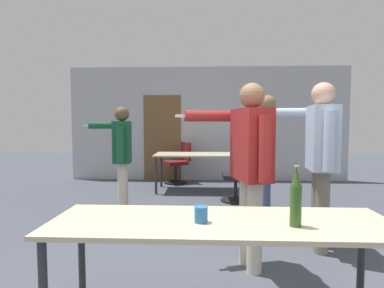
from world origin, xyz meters
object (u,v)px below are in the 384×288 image
Objects in this scene: office_chair_side_rolled at (179,164)px; drink_cup at (201,214)px; person_right_polo at (121,150)px; office_chair_near_pushed at (240,178)px; person_far_watching at (250,158)px; person_near_casual at (266,142)px; beer_bottle at (296,198)px; person_left_plaid at (320,150)px.

drink_cup is (0.58, -5.03, 0.37)m from office_chair_side_rolled.
office_chair_near_pushed is at bearing -76.86° from person_right_polo.
drink_cup is (-0.44, -0.97, -0.24)m from person_far_watching.
person_near_casual is at bearing 70.70° from drink_cup.
person_near_casual reaches higher than person_right_polo.
office_chair_side_rolled reaches higher than office_chair_near_pushed.
person_right_polo is at bearing 102.72° from person_near_casual.
person_far_watching is 17.63× the size of drink_cup.
office_chair_side_rolled is at bearing 96.59° from drink_cup.
person_far_watching is 1.92× the size of office_chair_near_pushed.
beer_bottle is (0.12, -1.02, -0.12)m from person_far_watching.
beer_bottle is 3.68× the size of drink_cup.
beer_bottle is (-0.69, -1.47, -0.16)m from person_left_plaid.
office_chair_side_rolled is 2.58× the size of beer_bottle.
drink_cup is at bearing -165.06° from person_right_polo.
office_chair_near_pushed is 9.18× the size of drink_cup.
person_near_casual is 18.08× the size of drink_cup.
person_far_watching reaches higher than office_chair_side_rolled.
drink_cup is at bearing 173.09° from person_near_casual.
beer_bottle is at bearing -4.85° from drink_cup.
person_left_plaid is 1.91m from drink_cup.
person_near_casual is 2.16m from person_right_polo.
office_chair_side_rolled is (-1.83, 3.61, -0.65)m from person_left_plaid.
person_far_watching reaches higher than beer_bottle.
person_right_polo is at bearing 29.81° from person_far_watching.
person_right_polo is 4.48× the size of beer_bottle.
office_chair_side_rolled is at bearing -25.41° from person_right_polo.
office_chair_side_rolled is at bearing 34.24° from person_left_plaid.
beer_bottle is at bearing -156.39° from person_right_polo.
office_chair_side_rolled is at bearing -1.38° from person_far_watching.
person_near_casual is 2.81m from drink_cup.
person_left_plaid is 4.97× the size of beer_bottle.
drink_cup is (-1.25, -1.42, -0.28)m from person_left_plaid.
person_right_polo is 2.55m from office_chair_side_rolled.
person_near_casual is 2.90m from office_chair_side_rolled.
office_chair_near_pushed is (-0.28, 0.80, -0.67)m from person_near_casual.
office_chair_near_pushed is (0.21, 2.47, -0.63)m from person_far_watching.
office_chair_near_pushed is at bearing -169.03° from office_chair_side_rolled.
person_far_watching is (-0.81, -0.45, -0.04)m from person_left_plaid.
person_left_plaid is (2.48, -1.21, 0.12)m from person_right_polo.
beer_bottle reaches higher than office_chair_near_pushed.
office_chair_near_pushed is at bearing 79.40° from drink_cup.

